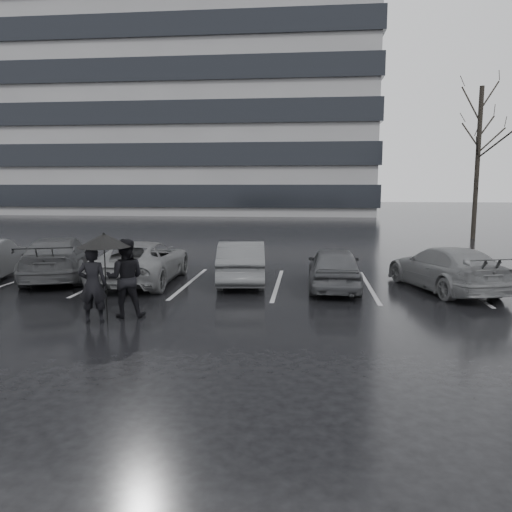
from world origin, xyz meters
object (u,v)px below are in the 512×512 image
at_px(car_west_c, 59,258).
at_px(pedestrian_left, 93,285).
at_px(pedestrian_right, 125,278).
at_px(car_east, 445,268).
at_px(car_main, 334,268).
at_px(car_west_b, 142,262).
at_px(car_west_a, 242,262).
at_px(tree_north, 477,164).

height_order(car_west_c, pedestrian_left, pedestrian_left).
height_order(car_west_c, pedestrian_right, pedestrian_right).
distance_m(car_west_c, pedestrian_left, 5.92).
relative_size(car_east, pedestrian_right, 2.41).
height_order(car_main, car_west_b, car_west_b).
relative_size(car_west_c, pedestrian_right, 2.60).
xyz_separation_m(car_west_a, tree_north, (11.55, 14.31, 3.59)).
height_order(car_main, car_east, car_east).
bearing_deg(car_west_a, car_west_b, -1.39).
height_order(car_west_a, car_east, car_west_a).
bearing_deg(car_west_c, car_west_b, 157.30).
bearing_deg(car_east, car_west_b, -19.33).
bearing_deg(car_west_c, car_east, 159.82).
relative_size(car_west_a, car_west_b, 0.84).
bearing_deg(pedestrian_right, car_west_b, -88.28).
relative_size(car_main, car_west_a, 0.93).
height_order(car_west_a, car_west_c, car_west_c).
bearing_deg(car_west_a, car_east, 168.71).
distance_m(car_main, car_west_c, 8.94).
bearing_deg(car_main, car_east, -176.94).
height_order(car_west_a, pedestrian_left, pedestrian_left).
bearing_deg(pedestrian_left, car_east, -165.79).
relative_size(car_west_c, car_east, 1.08).
distance_m(car_west_b, pedestrian_left, 4.67).
bearing_deg(pedestrian_right, car_east, -166.75).
xyz_separation_m(car_west_a, pedestrian_left, (-2.71, -4.93, 0.20)).
distance_m(car_west_a, pedestrian_right, 4.88).
bearing_deg(car_east, pedestrian_right, 7.15).
distance_m(pedestrian_left, pedestrian_right, 0.79).
xyz_separation_m(car_east, tree_north, (5.45, 14.82, 3.60)).
relative_size(car_west_b, pedestrian_left, 2.78).
distance_m(car_west_a, tree_north, 18.74).
relative_size(car_east, tree_north, 0.52).
relative_size(car_west_c, pedestrian_left, 2.79).
distance_m(car_main, pedestrian_right, 6.24).
xyz_separation_m(car_west_b, car_west_c, (-2.91, 0.24, 0.03)).
distance_m(car_main, pedestrian_left, 7.01).
relative_size(car_main, tree_north, 0.44).
bearing_deg(car_west_c, tree_north, -158.77).
bearing_deg(pedestrian_left, car_west_c, -68.07).
distance_m(car_east, pedestrian_left, 9.86).
bearing_deg(car_west_c, car_west_a, 162.42).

